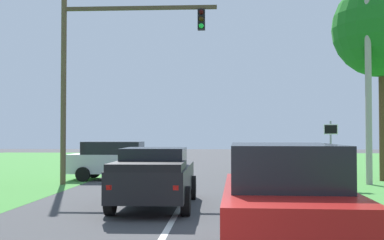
# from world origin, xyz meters

# --- Properties ---
(ground_plane) EXTENTS (120.00, 120.00, 0.00)m
(ground_plane) POSITION_xyz_m (0.00, 9.58, 0.00)
(ground_plane) COLOR #424244
(red_suv_near) EXTENTS (2.23, 4.97, 2.04)m
(red_suv_near) POSITION_xyz_m (2.24, 3.29, 1.06)
(red_suv_near) COLOR #9E1411
(red_suv_near) RESTS_ON ground_plane
(pickup_truck_lead) EXTENTS (2.33, 5.53, 1.79)m
(pickup_truck_lead) POSITION_xyz_m (-0.75, 10.27, 0.94)
(pickup_truck_lead) COLOR black
(pickup_truck_lead) RESTS_ON ground_plane
(traffic_light) EXTENTS (6.89, 0.40, 8.34)m
(traffic_light) POSITION_xyz_m (-4.03, 16.90, 5.42)
(traffic_light) COLOR brown
(traffic_light) RESTS_ON ground_plane
(keep_moving_sign) EXTENTS (0.60, 0.09, 2.76)m
(keep_moving_sign) POSITION_xyz_m (5.87, 16.64, 1.76)
(keep_moving_sign) COLOR gray
(keep_moving_sign) RESTS_ON ground_plane
(oak_tree_right) EXTENTS (4.67, 4.67, 9.58)m
(oak_tree_right) POSITION_xyz_m (8.90, 19.36, 7.22)
(oak_tree_right) COLOR #4C351E
(oak_tree_right) RESTS_ON ground_plane
(crossing_suv_far) EXTENTS (4.65, 2.20, 1.84)m
(crossing_suv_far) POSITION_xyz_m (-3.79, 19.24, 0.96)
(crossing_suv_far) COLOR silver
(crossing_suv_far) RESTS_ON ground_plane
(utility_pole_right) EXTENTS (0.28, 0.28, 8.94)m
(utility_pole_right) POSITION_xyz_m (7.74, 17.65, 4.47)
(utility_pole_right) COLOR #9E998E
(utility_pole_right) RESTS_ON ground_plane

